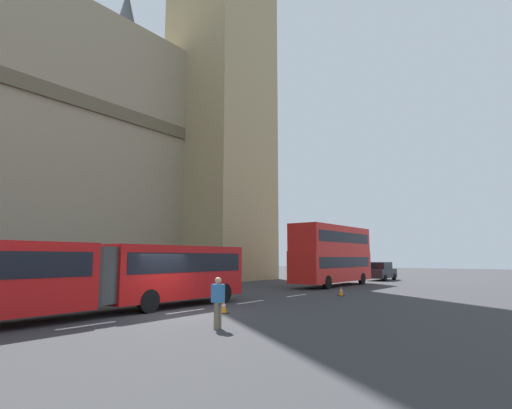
{
  "coord_description": "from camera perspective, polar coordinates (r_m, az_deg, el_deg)",
  "views": [
    {
      "loc": [
        -11.73,
        -13.35,
        2.36
      ],
      "look_at": [
        9.61,
        2.93,
        5.88
      ],
      "focal_mm": 28.17,
      "sensor_mm": 36.0,
      "label": 1
    }
  ],
  "objects": [
    {
      "name": "pedestrian_near_cones",
      "position": [
        13.78,
        -5.43,
        -13.46
      ],
      "size": [
        0.35,
        0.45,
        1.69
      ],
      "color": "#726651",
      "rests_on": "ground_plane"
    },
    {
      "name": "double_decker_bus",
      "position": [
        34.28,
        10.82,
        -6.76
      ],
      "size": [
        10.18,
        2.54,
        4.9
      ],
      "color": "red",
      "rests_on": "ground_plane"
    },
    {
      "name": "traffic_cone_middle",
      "position": [
        25.77,
        11.98,
        -11.94
      ],
      "size": [
        0.36,
        0.36,
        0.58
      ],
      "color": "black",
      "rests_on": "ground_plane"
    },
    {
      "name": "ground_plane",
      "position": [
        17.93,
        -11.65,
        -14.89
      ],
      "size": [
        160.0,
        160.0,
        0.0
      ],
      "primitive_type": "plane",
      "color": "#333335"
    },
    {
      "name": "traffic_cone_west",
      "position": [
        17.53,
        -4.61,
        -14.25
      ],
      "size": [
        0.36,
        0.36,
        0.58
      ],
      "color": "black",
      "rests_on": "ground_plane"
    },
    {
      "name": "sedan_lead",
      "position": [
        43.87,
        17.36,
        -9.03
      ],
      "size": [
        4.4,
        1.86,
        1.85
      ],
      "color": "black",
      "rests_on": "ground_plane"
    },
    {
      "name": "lane_centre_marking",
      "position": [
        16.93,
        -15.87,
        -15.19
      ],
      "size": [
        25.2,
        0.16,
        0.01
      ],
      "color": "silver",
      "rests_on": "ground_plane"
    },
    {
      "name": "articulated_bus",
      "position": [
        17.87,
        -22.18,
        -8.9
      ],
      "size": [
        16.17,
        2.54,
        2.9
      ],
      "color": "red",
      "rests_on": "ground_plane"
    }
  ]
}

